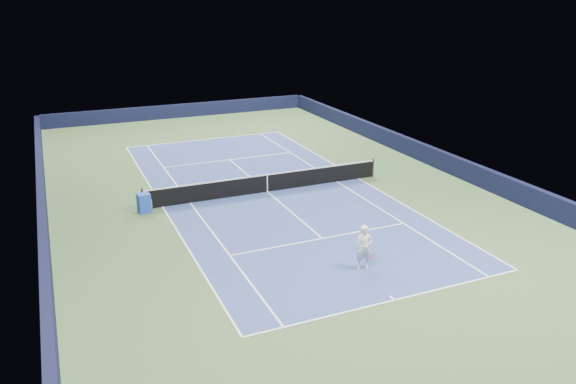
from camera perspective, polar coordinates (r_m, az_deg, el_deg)
name	(u,v)px	position (r m, az deg, el deg)	size (l,w,h in m)	color
ground	(267,192)	(29.39, -2.11, 0.02)	(40.00, 40.00, 0.00)	#36542D
wall_far	(180,111)	(47.63, -10.95, 8.10)	(22.00, 0.35, 1.10)	black
wall_right	(437,158)	(34.45, 14.91, 3.31)	(0.35, 40.00, 1.10)	black
wall_left	(43,213)	(27.46, -23.66, -1.95)	(0.35, 40.00, 1.10)	black
court_surface	(267,192)	(29.39, -2.11, 0.03)	(10.97, 23.77, 0.01)	navy
baseline_far	(206,139)	(40.22, -8.33, 5.31)	(10.97, 0.08, 0.00)	white
baseline_near	(395,300)	(19.80, 10.78, -10.73)	(10.97, 0.08, 0.00)	white
sideline_doubles_right	(358,178)	(31.68, 7.17, 1.37)	(0.08, 23.77, 0.00)	white
sideline_doubles_left	(163,207)	(28.00, -12.62, -1.48)	(0.08, 23.77, 0.00)	white
sideline_singles_right	(337,182)	(31.03, 4.98, 1.06)	(0.08, 23.77, 0.00)	white
sideline_singles_left	(190,203)	(28.26, -9.90, -1.09)	(0.08, 23.77, 0.00)	white
service_line_far	(230,160)	(35.14, -5.93, 3.29)	(8.23, 0.08, 0.00)	white
service_line_near	(322,238)	(23.97, 3.50, -4.73)	(8.23, 0.08, 0.00)	white
center_service_line	(267,192)	(29.39, -2.11, 0.04)	(0.08, 12.80, 0.00)	white
center_mark_far	(207,140)	(40.08, -8.28, 5.26)	(0.08, 0.30, 0.00)	white
center_mark_near	(392,298)	(19.91, 10.54, -10.53)	(0.08, 0.30, 0.00)	white
tennis_net	(267,183)	(29.22, -2.12, 0.95)	(12.90, 0.10, 1.07)	black
sponsor_cube	(144,203)	(27.40, -14.41, -1.09)	(0.65, 0.58, 0.93)	#1F43BB
tennis_player	(364,247)	(21.30, 7.76, -5.61)	(0.84, 1.33, 2.12)	white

